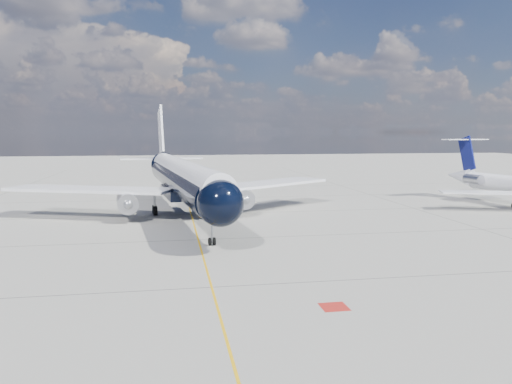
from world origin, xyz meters
TOP-DOWN VIEW (x-y plane):
  - ground at (0.00, 30.00)m, footprint 320.00×320.00m
  - taxiway_centerline at (0.00, 25.00)m, footprint 0.16×160.00m
  - red_marking at (6.80, -10.00)m, footprint 1.60×1.60m
  - main_airliner at (-1.13, 25.86)m, footprint 41.77×51.16m

SIDE VIEW (x-z plane):
  - ground at x=0.00m, z-range 0.00..0.00m
  - taxiway_centerline at x=0.00m, z-range 0.00..0.01m
  - red_marking at x=6.80m, z-range 0.00..0.01m
  - main_airliner at x=-1.13m, z-range -2.80..11.98m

